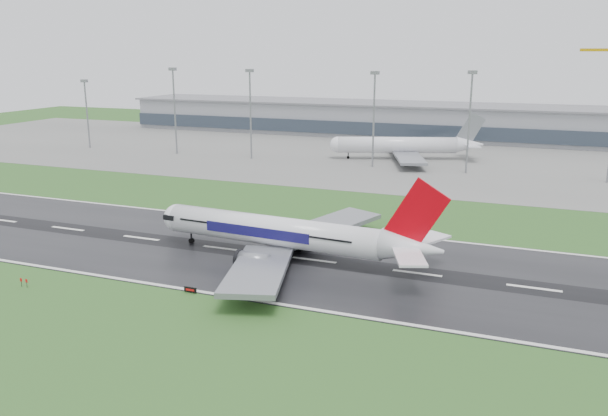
% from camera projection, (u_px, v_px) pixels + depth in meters
% --- Properties ---
extents(ground, '(520.00, 520.00, 0.00)m').
position_uv_depth(ground, '(141.00, 238.00, 130.38)').
color(ground, '#26521E').
rests_on(ground, ground).
extents(runway, '(400.00, 45.00, 0.10)m').
position_uv_depth(runway, '(141.00, 238.00, 130.37)').
color(runway, black).
rests_on(runway, ground).
extents(apron, '(400.00, 130.00, 0.08)m').
position_uv_depth(apron, '(327.00, 152.00, 243.35)').
color(apron, slate).
rests_on(apron, ground).
extents(terminal, '(240.00, 36.00, 15.00)m').
position_uv_depth(terminal, '(367.00, 119.00, 295.72)').
color(terminal, gray).
rests_on(terminal, ground).
extents(main_airliner, '(62.73, 60.12, 17.43)m').
position_uv_depth(main_airliner, '(291.00, 215.00, 115.16)').
color(main_airliner, white).
rests_on(main_airliner, runway).
extents(parked_airliner, '(72.87, 70.35, 17.14)m').
position_uv_depth(parked_airliner, '(404.00, 136.00, 225.44)').
color(parked_airliner, silver).
rests_on(parked_airliner, apron).
extents(runway_sign, '(2.29, 0.86, 1.04)m').
position_uv_depth(runway_sign, '(190.00, 290.00, 100.58)').
color(runway_sign, black).
rests_on(runway_sign, ground).
extents(floodmast_0, '(0.64, 0.64, 27.25)m').
position_uv_depth(floodmast_0, '(87.00, 116.00, 251.30)').
color(floodmast_0, gray).
rests_on(floodmast_0, ground).
extents(floodmast_1, '(0.64, 0.64, 32.40)m').
position_uv_depth(floodmast_1, '(175.00, 113.00, 235.76)').
color(floodmast_1, gray).
rests_on(floodmast_1, ground).
extents(floodmast_2, '(0.64, 0.64, 32.15)m').
position_uv_depth(floodmast_2, '(251.00, 116.00, 224.36)').
color(floodmast_2, gray).
rests_on(floodmast_2, ground).
extents(floodmast_3, '(0.64, 0.64, 31.88)m').
position_uv_depth(floodmast_3, '(374.00, 122.00, 207.99)').
color(floodmast_3, gray).
rests_on(floodmast_3, ground).
extents(floodmast_4, '(0.64, 0.64, 32.41)m').
position_uv_depth(floodmast_4, '(469.00, 125.00, 196.78)').
color(floodmast_4, gray).
rests_on(floodmast_4, ground).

